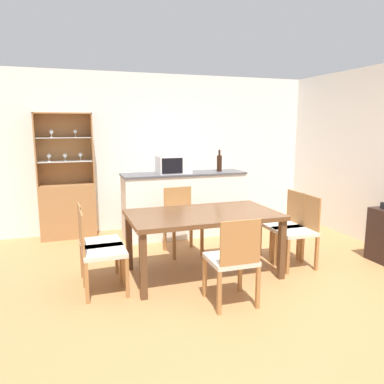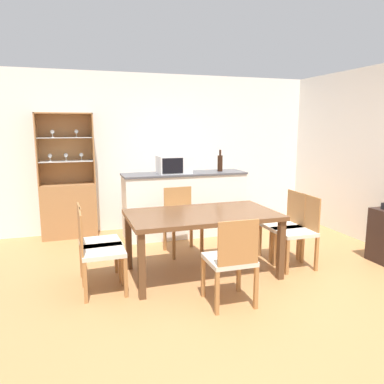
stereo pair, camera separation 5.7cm
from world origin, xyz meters
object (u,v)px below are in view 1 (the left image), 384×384
dining_table (203,219)px  dining_chair_head_far (182,220)px  microwave (173,165)px  dining_chair_head_near (233,260)px  dining_chair_side_left_near (100,251)px  dining_chair_side_right_far (284,224)px  dining_chair_side_right_near (298,230)px  dining_chair_side_left_far (97,243)px  display_cabinet (68,202)px  wine_bottle (219,163)px

dining_table → dining_chair_head_far: dining_chair_head_far is taller
microwave → dining_chair_head_near: bearing=-92.5°
dining_chair_side_left_near → dining_chair_head_near: size_ratio=1.00×
dining_chair_side_left_near → dining_table: bearing=96.5°
dining_chair_side_right_far → dining_chair_side_right_near: size_ratio=1.00×
dining_chair_head_far → dining_chair_side_left_far: same height
dining_table → dining_chair_head_near: bearing=-90.1°
dining_chair_head_near → microwave: microwave is taller
dining_table → dining_chair_side_left_far: bearing=173.1°
display_cabinet → microwave: 1.73m
display_cabinet → dining_chair_head_near: bearing=-63.2°
display_cabinet → dining_chair_head_near: (1.45, -2.88, -0.11)m
dining_chair_side_right_far → dining_chair_side_right_near: 0.29m
display_cabinet → dining_chair_side_left_far: 1.94m
dining_chair_side_right_far → microwave: 1.91m
dining_table → dining_chair_side_left_near: bearing=-173.0°
dining_table → dining_chair_side_right_far: bearing=6.9°
microwave → wine_bottle: (0.76, 0.00, 0.00)m
dining_table → wine_bottle: (0.87, 1.57, 0.48)m
dining_chair_side_right_near → dining_chair_side_left_far: (-2.36, 0.29, 0.00)m
dining_chair_side_right_far → wine_bottle: (-0.31, 1.43, 0.68)m
dining_chair_head_near → dining_chair_side_left_far: (-1.18, 0.95, 0.00)m
wine_bottle → dining_chair_side_right_far: bearing=-77.6°
display_cabinet → dining_table: (1.45, -2.06, 0.09)m
dining_chair_side_left_near → dining_chair_head_near: bearing=60.0°
dining_chair_head_near → dining_table: bearing=91.0°
dining_chair_side_right_far → microwave: microwave is taller
dining_chair_head_far → microwave: bearing=-100.9°
dining_table → dining_chair_side_left_far: (-1.18, 0.14, -0.20)m
wine_bottle → dining_chair_side_left_far: bearing=-145.0°
wine_bottle → dining_chair_head_near: bearing=-110.0°
dining_chair_side_right_far → dining_chair_side_left_far: (-2.36, -0.00, 0.00)m
dining_chair_side_right_near → display_cabinet: bearing=52.1°
display_cabinet → dining_chair_side_left_near: display_cabinet is taller
display_cabinet → dining_chair_side_left_far: bearing=-81.9°
dining_chair_side_left_far → microwave: (1.28, 1.43, 0.67)m
dining_chair_head_far → dining_chair_head_near: (0.00, -1.62, 0.00)m
dining_chair_side_left_near → wine_bottle: 2.76m
dining_chair_head_near → dining_chair_side_left_far: bearing=142.1°
display_cabinet → dining_chair_side_right_near: (2.63, -2.21, -0.11)m
dining_chair_side_left_near → dining_chair_side_right_far: bearing=96.4°
dining_chair_head_far → wine_bottle: wine_bottle is taller
dining_chair_head_far → microwave: microwave is taller
dining_chair_side_left_near → dining_chair_side_right_near: same height
microwave → dining_chair_side_left_near: bearing=-126.9°
dining_table → dining_chair_head_near: (-0.00, -0.81, -0.20)m
dining_chair_side_right_far → dining_chair_head_near: same height
display_cabinet → dining_chair_side_right_far: (2.63, -1.92, -0.11)m
dining_chair_side_left_far → dining_table: bearing=80.1°
dining_chair_side_left_far → display_cabinet: bearing=-175.0°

